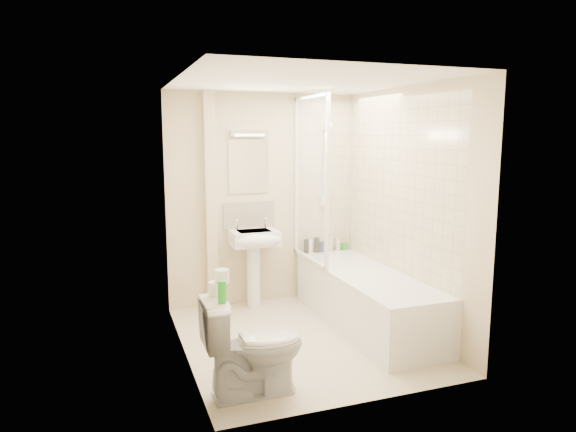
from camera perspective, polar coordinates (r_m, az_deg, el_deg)
name	(u,v)px	position (r m, az deg, el deg)	size (l,w,h in m)	color
floor	(302,339)	(5.05, 1.58, -13.51)	(2.50, 2.50, 0.00)	beige
wall_back	(263,199)	(5.89, -2.77, 1.85)	(2.20, 0.02, 2.40)	beige
wall_left	(182,222)	(4.44, -11.69, -0.65)	(0.02, 2.50, 2.40)	beige
wall_right	(406,209)	(5.22, 12.98, 0.71)	(0.02, 2.50, 2.40)	beige
ceiling	(303,81)	(4.69, 1.71, 14.74)	(2.20, 2.50, 0.02)	white
tile_back	(324,178)	(6.11, 4.00, 4.22)	(0.70, 0.01, 1.75)	beige
tile_right	(398,186)	(5.30, 12.17, 3.31)	(0.01, 2.10, 1.75)	beige
pipe_boxing	(211,202)	(5.68, -8.59, 1.50)	(0.12, 0.12, 2.40)	beige
splashback	(249,215)	(5.86, -4.34, 0.12)	(0.60, 0.01, 0.30)	beige
mirror	(249,167)	(5.80, -4.40, 5.50)	(0.46, 0.01, 0.60)	white
strip_light	(249,133)	(5.76, -4.38, 9.16)	(0.42, 0.07, 0.07)	silver
bathtub	(366,298)	(5.36, 8.65, -8.95)	(0.70, 2.10, 0.55)	white
shower_screen	(310,180)	(5.57, 2.51, 4.04)	(0.04, 0.92, 1.80)	white
shower_fixture	(325,168)	(6.06, 4.17, 5.33)	(0.10, 0.16, 0.99)	white
pedestal_sink	(255,247)	(5.70, -3.70, -3.43)	(0.52, 0.48, 1.00)	white
bottle_black_a	(306,246)	(6.07, 2.06, -3.38)	(0.06, 0.06, 0.16)	black
bottle_white_a	(310,246)	(6.08, 2.48, -3.39)	(0.06, 0.06, 0.16)	white
bottle_black_b	(317,245)	(6.11, 3.21, -3.23)	(0.06, 0.06, 0.18)	black
bottle_blue	(322,247)	(6.14, 3.75, -3.42)	(0.06, 0.06, 0.12)	navy
bottle_cream	(331,244)	(6.18, 4.77, -3.11)	(0.05, 0.05, 0.18)	beige
bottle_white_b	(338,245)	(6.23, 5.56, -3.24)	(0.05, 0.05, 0.13)	silver
bottle_green	(344,246)	(6.27, 6.26, -3.37)	(0.07, 0.07, 0.09)	green
toilet	(253,345)	(3.94, -3.86, -14.14)	(0.75, 0.43, 0.76)	white
toilet_roll_lower	(216,289)	(3.82, -8.02, -8.03)	(0.11, 0.11, 0.10)	white
toilet_roll_upper	(222,276)	(3.78, -7.35, -6.62)	(0.11, 0.11, 0.10)	white
green_bottle	(222,292)	(3.65, -7.35, -8.37)	(0.06, 0.06, 0.16)	green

